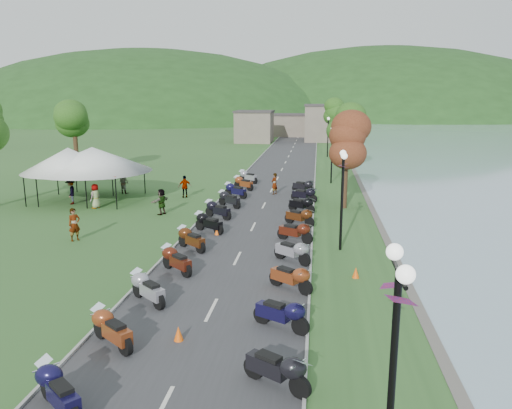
{
  "coord_description": "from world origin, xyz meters",
  "views": [
    {
      "loc": [
        3.72,
        -6.76,
        7.71
      ],
      "look_at": [
        0.12,
        22.41,
        1.3
      ],
      "focal_mm": 35.0,
      "sensor_mm": 36.0,
      "label": 1
    }
  ],
  "objects_px": {
    "streetlamp_near": "(392,387)",
    "pedestrian_b": "(124,193)",
    "vendor_tent_main": "(94,174)",
    "pedestrian_c": "(72,204)",
    "pedestrian_a": "(76,241)"
  },
  "relations": [
    {
      "from": "streetlamp_near",
      "to": "pedestrian_b",
      "type": "xyz_separation_m",
      "value": [
        -16.89,
        29.55,
        -2.5
      ]
    },
    {
      "from": "pedestrian_b",
      "to": "pedestrian_c",
      "type": "xyz_separation_m",
      "value": [
        -2.26,
        -4.41,
        0.0
      ]
    },
    {
      "from": "streetlamp_near",
      "to": "pedestrian_c",
      "type": "xyz_separation_m",
      "value": [
        -19.14,
        25.13,
        -2.5
      ]
    },
    {
      "from": "vendor_tent_main",
      "to": "pedestrian_a",
      "type": "xyz_separation_m",
      "value": [
        3.66,
        -10.52,
        -2.0
      ]
    },
    {
      "from": "pedestrian_a",
      "to": "pedestrian_c",
      "type": "relative_size",
      "value": 0.97
    },
    {
      "from": "vendor_tent_main",
      "to": "pedestrian_a",
      "type": "relative_size",
      "value": 3.21
    },
    {
      "from": "streetlamp_near",
      "to": "pedestrian_c",
      "type": "relative_size",
      "value": 2.68
    },
    {
      "from": "streetlamp_near",
      "to": "vendor_tent_main",
      "type": "xyz_separation_m",
      "value": [
        -18.09,
        26.78,
        -0.5
      ]
    },
    {
      "from": "pedestrian_a",
      "to": "pedestrian_c",
      "type": "height_order",
      "value": "pedestrian_c"
    },
    {
      "from": "pedestrian_a",
      "to": "pedestrian_b",
      "type": "height_order",
      "value": "pedestrian_a"
    },
    {
      "from": "pedestrian_b",
      "to": "pedestrian_a",
      "type": "bearing_deg",
      "value": 123.6
    },
    {
      "from": "pedestrian_a",
      "to": "pedestrian_c",
      "type": "bearing_deg",
      "value": 66.36
    },
    {
      "from": "pedestrian_b",
      "to": "streetlamp_near",
      "type": "bearing_deg",
      "value": 142.86
    },
    {
      "from": "streetlamp_near",
      "to": "pedestrian_c",
      "type": "height_order",
      "value": "streetlamp_near"
    },
    {
      "from": "streetlamp_near",
      "to": "pedestrian_a",
      "type": "distance_m",
      "value": 21.89
    }
  ]
}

